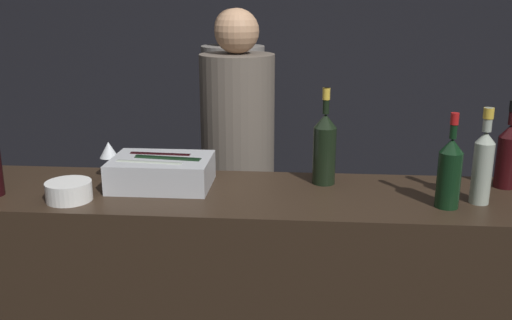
% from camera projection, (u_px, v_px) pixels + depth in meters
% --- Properties ---
extents(wall_back_chalkboard, '(6.40, 0.06, 2.80)m').
position_uv_depth(wall_back_chalkboard, '(281.00, 48.00, 4.36)').
color(wall_back_chalkboard, black).
rests_on(wall_back_chalkboard, ground_plane).
extents(bar_counter, '(2.36, 0.54, 1.07)m').
position_uv_depth(bar_counter, '(255.00, 318.00, 2.30)').
color(bar_counter, '#2D2116').
rests_on(bar_counter, ground_plane).
extents(ice_bin_with_bottles, '(0.38, 0.27, 0.12)m').
position_uv_depth(ice_bin_with_bottles, '(161.00, 171.00, 2.21)').
color(ice_bin_with_bottles, '#B7BABF').
rests_on(ice_bin_with_bottles, bar_counter).
extents(bowl_white, '(0.16, 0.16, 0.07)m').
position_uv_depth(bowl_white, '(69.00, 190.00, 2.06)').
color(bowl_white, white).
rests_on(bowl_white, bar_counter).
extents(wine_glass, '(0.07, 0.07, 0.15)m').
position_uv_depth(wine_glass, '(109.00, 151.00, 2.29)').
color(wine_glass, silver).
rests_on(wine_glass, bar_counter).
extents(rose_wine_bottle, '(0.07, 0.07, 0.35)m').
position_uv_depth(rose_wine_bottle, '(483.00, 163.00, 2.00)').
color(rose_wine_bottle, '#9EA899').
rests_on(rose_wine_bottle, bar_counter).
extents(red_wine_bottle_black_foil, '(0.08, 0.08, 0.34)m').
position_uv_depth(red_wine_bottle_black_foil, '(508.00, 154.00, 2.18)').
color(red_wine_bottle_black_foil, black).
rests_on(red_wine_bottle_black_foil, bar_counter).
extents(champagne_bottle, '(0.09, 0.09, 0.38)m').
position_uv_depth(champagne_bottle, '(325.00, 147.00, 2.22)').
color(champagne_bottle, black).
rests_on(champagne_bottle, bar_counter).
extents(red_wine_bottle_burgundy, '(0.08, 0.08, 0.34)m').
position_uv_depth(red_wine_bottle_burgundy, '(450.00, 171.00, 1.97)').
color(red_wine_bottle_burgundy, black).
rests_on(red_wine_bottle_burgundy, bar_counter).
extents(person_in_hoodie, '(0.37, 0.37, 1.72)m').
position_uv_depth(person_in_hoodie, '(234.00, 139.00, 3.44)').
color(person_in_hoodie, black).
rests_on(person_in_hoodie, ground_plane).
extents(person_blond_tee, '(0.36, 0.36, 1.73)m').
position_uv_depth(person_blond_tee, '(238.00, 167.00, 2.82)').
color(person_blond_tee, black).
rests_on(person_blond_tee, ground_plane).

